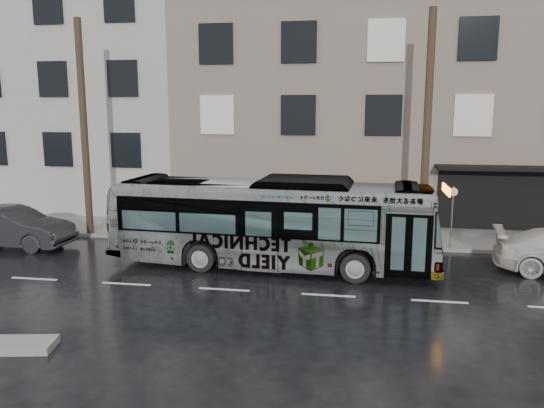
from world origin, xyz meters
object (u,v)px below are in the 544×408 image
at_px(utility_pole_front, 427,131).
at_px(bus, 272,222).
at_px(dark_sedan, 11,227).
at_px(utility_pole_rear, 84,129).
at_px(sign_post, 452,217).

distance_m(utility_pole_front, bus, 7.01).
bearing_deg(dark_sedan, bus, -92.83).
bearing_deg(bus, dark_sedan, 88.64).
relative_size(bus, dark_sedan, 2.32).
bearing_deg(bus, utility_pole_front, -56.51).
bearing_deg(dark_sedan, utility_pole_rear, -42.00).
bearing_deg(utility_pole_rear, bus, -20.23).
bearing_deg(sign_post, utility_pole_rear, 180.00).
bearing_deg(sign_post, bus, -154.34).
distance_m(sign_post, dark_sedan, 17.42).
height_order(sign_post, dark_sedan, sign_post).
xyz_separation_m(utility_pole_front, bus, (-5.46, -3.15, -3.07)).
bearing_deg(bus, utility_pole_rear, 73.26).
xyz_separation_m(utility_pole_front, sign_post, (1.10, 0.00, -3.30)).
distance_m(utility_pole_front, dark_sedan, 16.77).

